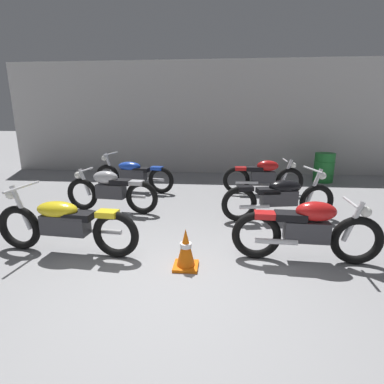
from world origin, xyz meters
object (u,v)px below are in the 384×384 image
motorcycle_left_row_2 (133,174)px  motorcycle_right_row_2 (263,176)px  oil_drum (324,167)px  motorcycle_right_row_0 (307,229)px  motorcycle_right_row_1 (280,197)px  traffic_cone (186,249)px  motorcycle_left_row_1 (111,190)px  motorcycle_left_row_0 (64,223)px

motorcycle_left_row_2 → motorcycle_right_row_2: (3.29, 0.04, 0.01)m
motorcycle_left_row_2 → motorcycle_right_row_2: motorcycle_left_row_2 is taller
oil_drum → motorcycle_right_row_0: bearing=-109.9°
motorcycle_right_row_1 → traffic_cone: (-1.53, -1.98, -0.19)m
motorcycle_left_row_1 → motorcycle_right_row_1: (3.31, -0.18, -0.01)m
motorcycle_right_row_0 → oil_drum: size_ratio=2.32×
motorcycle_left_row_2 → oil_drum: (5.25, 1.62, -0.03)m
motorcycle_right_row_0 → motorcycle_right_row_2: size_ratio=1.00×
motorcycle_left_row_0 → motorcycle_left_row_1: size_ratio=1.10×
motorcycle_right_row_2 → motorcycle_right_row_0: bearing=-88.4°
motorcycle_left_row_1 → oil_drum: motorcycle_left_row_1 is taller
motorcycle_left_row_0 → motorcycle_left_row_1: bearing=90.5°
motorcycle_left_row_0 → motorcycle_right_row_0: motorcycle_left_row_0 is taller
motorcycle_left_row_1 → traffic_cone: bearing=-50.6°
motorcycle_right_row_2 → motorcycle_right_row_1: bearing=-88.7°
oil_drum → motorcycle_right_row_2: bearing=-141.1°
motorcycle_right_row_2 → traffic_cone: bearing=-111.1°
motorcycle_left_row_1 → motorcycle_right_row_1: 3.31m
motorcycle_right_row_0 → traffic_cone: 1.64m
traffic_cone → motorcycle_left_row_0: bearing=171.1°
motorcycle_right_row_1 → motorcycle_left_row_1: bearing=176.8°
motorcycle_right_row_2 → traffic_cone: (-1.49, -3.88, -0.20)m
motorcycle_right_row_0 → traffic_cone: motorcycle_right_row_0 is taller
motorcycle_left_row_0 → motorcycle_right_row_1: size_ratio=1.01×
motorcycle_left_row_0 → motorcycle_left_row_2: 3.57m
traffic_cone → motorcycle_right_row_2: bearing=68.9°
motorcycle_left_row_2 → motorcycle_right_row_1: same height
motorcycle_right_row_0 → traffic_cone: (-1.59, -0.34, -0.20)m
motorcycle_right_row_0 → oil_drum: 5.44m
motorcycle_right_row_0 → motorcycle_right_row_1: (-0.06, 1.64, -0.01)m
motorcycle_left_row_1 → motorcycle_right_row_0: 3.83m
motorcycle_right_row_2 → oil_drum: size_ratio=2.32×
motorcycle_left_row_0 → motorcycle_left_row_1: (-0.02, 1.89, 0.01)m
motorcycle_left_row_1 → motorcycle_right_row_1: bearing=-3.2°
motorcycle_left_row_0 → traffic_cone: size_ratio=4.02×
motorcycle_left_row_1 → motorcycle_right_row_2: bearing=27.7°
traffic_cone → motorcycle_right_row_0: bearing=12.0°
motorcycle_right_row_0 → traffic_cone: bearing=-168.0°
motorcycle_left_row_2 → oil_drum: motorcycle_left_row_2 is taller
motorcycle_left_row_0 → motorcycle_left_row_2: same height
motorcycle_left_row_0 → motorcycle_right_row_0: (3.35, 0.06, 0.01)m
motorcycle_right_row_0 → oil_drum: motorcycle_right_row_0 is taller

